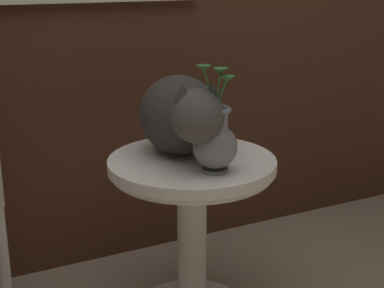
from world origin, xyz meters
name	(u,v)px	position (x,y,z in m)	size (l,w,h in m)	color
wicker_side_table	(192,209)	(0.19, 0.10, 0.42)	(0.56, 0.56, 0.60)	silver
cat	(182,115)	(0.17, 0.15, 0.74)	(0.31, 0.65, 0.28)	#33302D
pewter_vase_with_ivy	(215,140)	(0.19, -0.04, 0.70)	(0.14, 0.14, 0.33)	slate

